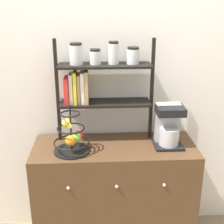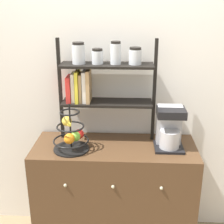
{
  "view_description": "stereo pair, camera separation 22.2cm",
  "coord_description": "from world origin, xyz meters",
  "views": [
    {
      "loc": [
        -0.14,
        -1.85,
        1.92
      ],
      "look_at": [
        -0.02,
        0.24,
        1.14
      ],
      "focal_mm": 50.0,
      "sensor_mm": 36.0,
      "label": 1
    },
    {
      "loc": [
        0.09,
        -1.85,
        1.92
      ],
      "look_at": [
        -0.02,
        0.24,
        1.14
      ],
      "focal_mm": 50.0,
      "sensor_mm": 36.0,
      "label": 2
    }
  ],
  "objects": [
    {
      "name": "shelf_hutch",
      "position": [
        -0.14,
        0.38,
        1.36
      ],
      "size": [
        0.73,
        0.2,
        0.77
      ],
      "color": "black",
      "rests_on": "sideboard"
    },
    {
      "name": "coffee_maker",
      "position": [
        0.4,
        0.24,
        1.03
      ],
      "size": [
        0.21,
        0.21,
        0.31
      ],
      "color": "black",
      "rests_on": "sideboard"
    },
    {
      "name": "wall_back",
      "position": [
        0.0,
        0.52,
        1.3
      ],
      "size": [
        7.0,
        0.05,
        2.6
      ],
      "primitive_type": "cube",
      "color": "silver",
      "rests_on": "ground_plane"
    },
    {
      "name": "fruit_stand",
      "position": [
        -0.31,
        0.17,
        0.99
      ],
      "size": [
        0.26,
        0.26,
        0.35
      ],
      "color": "black",
      "rests_on": "sideboard"
    },
    {
      "name": "sideboard",
      "position": [
        0.0,
        0.24,
        0.44
      ],
      "size": [
        1.21,
        0.49,
        0.87
      ],
      "color": "#4C331E",
      "rests_on": "ground_plane"
    }
  ]
}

